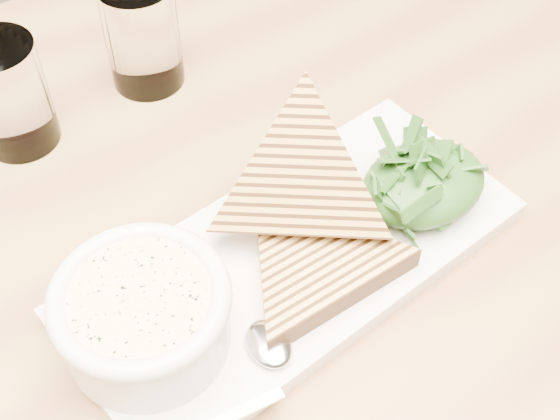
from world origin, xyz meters
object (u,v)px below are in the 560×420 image
glass_near (9,95)px  glass_far (142,35)px  soup_bowl (145,321)px  table_top (138,298)px  platter (294,260)px

glass_near → glass_far: size_ratio=0.98×
glass_near → glass_far: (0.13, 0.01, 0.00)m
soup_bowl → glass_far: (0.13, 0.27, 0.01)m
glass_far → table_top: bearing=-119.3°
glass_near → table_top: bearing=-85.8°
table_top → glass_far: (0.12, 0.21, 0.07)m
glass_far → platter: bearing=-90.9°
table_top → glass_near: bearing=94.2°
table_top → platter: (0.12, -0.05, 0.03)m
platter → soup_bowl: soup_bowl is taller
table_top → platter: platter is taller
platter → glass_near: (-0.13, 0.25, 0.04)m
table_top → soup_bowl: bearing=-103.5°
platter → table_top: bearing=155.3°
platter → soup_bowl: (-0.13, -0.01, 0.03)m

